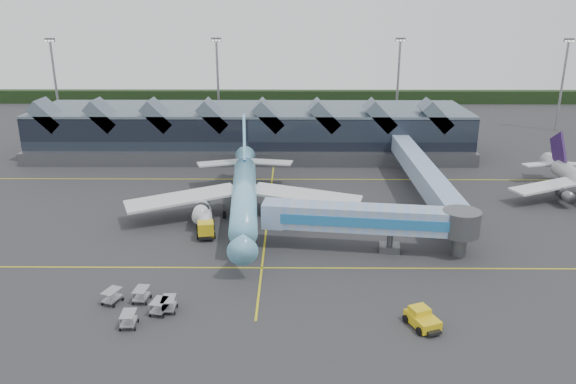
{
  "coord_description": "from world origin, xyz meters",
  "views": [
    {
      "loc": [
        3.67,
        -69.49,
        30.54
      ],
      "look_at": [
        3.07,
        6.01,
        5.0
      ],
      "focal_mm": 35.0,
      "sensor_mm": 36.0,
      "label": 1
    }
  ],
  "objects_px": {
    "main_airliner": "(244,192)",
    "fuel_truck": "(205,220)",
    "jet_bridge": "(382,220)",
    "pushback_tug": "(422,319)"
  },
  "relations": [
    {
      "from": "main_airliner",
      "to": "fuel_truck",
      "type": "bearing_deg",
      "value": -136.85
    },
    {
      "from": "main_airliner",
      "to": "pushback_tug",
      "type": "distance_m",
      "value": 36.14
    },
    {
      "from": "jet_bridge",
      "to": "fuel_truck",
      "type": "bearing_deg",
      "value": 172.02
    },
    {
      "from": "jet_bridge",
      "to": "pushback_tug",
      "type": "xyz_separation_m",
      "value": [
        1.53,
        -17.82,
        -3.43
      ]
    },
    {
      "from": "main_airliner",
      "to": "pushback_tug",
      "type": "height_order",
      "value": "main_airliner"
    },
    {
      "from": "fuel_truck",
      "to": "jet_bridge",
      "type": "bearing_deg",
      "value": -25.39
    },
    {
      "from": "fuel_truck",
      "to": "pushback_tug",
      "type": "distance_m",
      "value": 35.04
    },
    {
      "from": "main_airliner",
      "to": "jet_bridge",
      "type": "xyz_separation_m",
      "value": [
        18.51,
        -12.09,
        0.37
      ]
    },
    {
      "from": "main_airliner",
      "to": "pushback_tug",
      "type": "bearing_deg",
      "value": -60.31
    },
    {
      "from": "fuel_truck",
      "to": "pushback_tug",
      "type": "relative_size",
      "value": 1.94
    }
  ]
}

